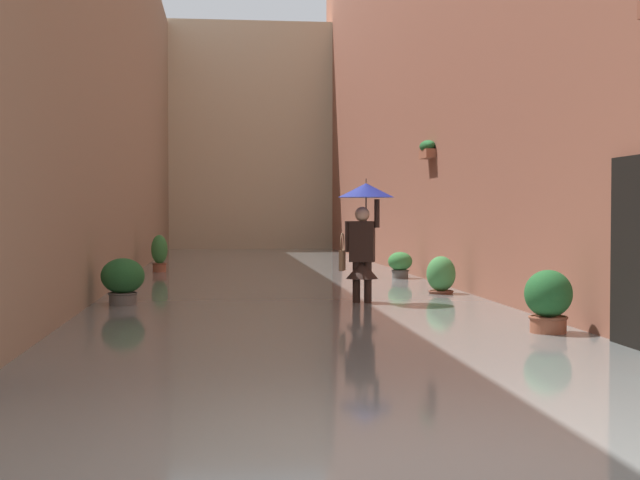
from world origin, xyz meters
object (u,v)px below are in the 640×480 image
Objects in this scene: potted_plant_mid_left at (548,305)px; potted_plant_far_left at (400,267)px; person_wading at (364,225)px; potted_plant_near_right at (159,256)px; potted_plant_near_left at (441,279)px; potted_plant_mid_right at (123,283)px.

potted_plant_far_left is (0.00, -8.69, -0.07)m from potted_plant_mid_left.
person_wading is 1.98× the size of potted_plant_near_right.
person_wading is 2.78× the size of potted_plant_far_left.
potted_plant_near_left is at bearing -89.85° from potted_plant_mid_left.
potted_plant_mid_right reaches higher than potted_plant_near_left.
potted_plant_mid_left is 8.69m from potted_plant_far_left.
person_wading reaches higher than potted_plant_near_right.
potted_plant_mid_right is (0.05, 7.49, -0.04)m from potted_plant_near_right.
potted_plant_far_left is 7.20m from potted_plant_mid_right.
potted_plant_far_left is 0.84× the size of potted_plant_mid_right.
potted_plant_mid_left is at bearing 114.90° from potted_plant_near_right.
potted_plant_near_right is at bearing -90.36° from potted_plant_mid_right.
person_wading is 2.32m from potted_plant_near_left.
person_wading reaches higher than potted_plant_near_left.
potted_plant_near_left is (-5.23, 6.20, -0.13)m from potted_plant_near_right.
person_wading is at bearing 41.68° from potted_plant_near_left.
person_wading is at bearing 72.41° from potted_plant_far_left.
potted_plant_mid_left is at bearing 144.29° from potted_plant_mid_right.
potted_plant_near_right is 1.18× the size of potted_plant_mid_right.
person_wading reaches higher than potted_plant_mid_left.
potted_plant_near_right is (3.64, -7.61, -0.83)m from person_wading.
potted_plant_mid_left is at bearing 113.44° from person_wading.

